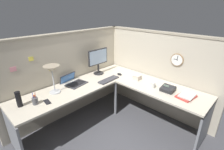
{
  "coord_description": "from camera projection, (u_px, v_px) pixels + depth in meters",
  "views": [
    {
      "loc": [
        -1.87,
        -1.7,
        1.99
      ],
      "look_at": [
        -0.02,
        0.08,
        0.92
      ],
      "focal_mm": 26.54,
      "sensor_mm": 36.0,
      "label": 1
    }
  ],
  "objects": [
    {
      "name": "ground_plane",
      "position": [
        116.0,
        121.0,
        3.1
      ],
      "size": [
        6.8,
        6.8,
        0.0
      ],
      "primitive_type": "plane",
      "color": "#47474C"
    },
    {
      "name": "cubicle_wall_back",
      "position": [
        69.0,
        75.0,
        3.11
      ],
      "size": [
        2.57,
        0.12,
        1.58
      ],
      "color": "#B7AD99",
      "rests_on": "ground"
    },
    {
      "name": "cubicle_wall_right",
      "position": [
        157.0,
        73.0,
        3.2
      ],
      "size": [
        0.12,
        2.37,
        1.58
      ],
      "color": "#B7AD99",
      "rests_on": "ground"
    },
    {
      "name": "desk",
      "position": [
        112.0,
        95.0,
        2.73
      ],
      "size": [
        2.35,
        2.15,
        0.73
      ],
      "color": "beige",
      "rests_on": "ground"
    },
    {
      "name": "monitor",
      "position": [
        98.0,
        60.0,
        3.22
      ],
      "size": [
        0.46,
        0.2,
        0.5
      ],
      "color": "#232326",
      "rests_on": "desk"
    },
    {
      "name": "laptop",
      "position": [
        73.0,
        82.0,
        2.92
      ],
      "size": [
        0.4,
        0.43,
        0.22
      ],
      "color": "#38383D",
      "rests_on": "desk"
    },
    {
      "name": "keyboard",
      "position": [
        109.0,
        80.0,
        3.03
      ],
      "size": [
        0.44,
        0.16,
        0.02
      ],
      "primitive_type": "cube",
      "rotation": [
        0.0,
        0.0,
        0.05
      ],
      "color": "#38383D",
      "rests_on": "desk"
    },
    {
      "name": "computer_mouse",
      "position": [
        119.0,
        74.0,
        3.26
      ],
      "size": [
        0.06,
        0.1,
        0.03
      ],
      "primitive_type": "ellipsoid",
      "color": "black",
      "rests_on": "desk"
    },
    {
      "name": "desk_lamp_dome",
      "position": [
        52.0,
        71.0,
        2.47
      ],
      "size": [
        0.24,
        0.24,
        0.44
      ],
      "color": "#B7BABF",
      "rests_on": "desk"
    },
    {
      "name": "pen_cup",
      "position": [
        35.0,
        101.0,
        2.28
      ],
      "size": [
        0.08,
        0.08,
        0.18
      ],
      "color": "#4C4C51",
      "rests_on": "desk"
    },
    {
      "name": "cell_phone",
      "position": [
        47.0,
        102.0,
        2.34
      ],
      "size": [
        0.08,
        0.15,
        0.01
      ],
      "primitive_type": "cube",
      "rotation": [
        0.0,
        0.0,
        -0.11
      ],
      "color": "black",
      "rests_on": "desk"
    },
    {
      "name": "thermos_flask",
      "position": [
        19.0,
        99.0,
        2.21
      ],
      "size": [
        0.07,
        0.07,
        0.22
      ],
      "primitive_type": "cylinder",
      "color": "black",
      "rests_on": "desk"
    },
    {
      "name": "office_phone",
      "position": [
        168.0,
        89.0,
        2.63
      ],
      "size": [
        0.2,
        0.21,
        0.11
      ],
      "color": "#232326",
      "rests_on": "desk"
    },
    {
      "name": "book_stack",
      "position": [
        187.0,
        96.0,
        2.47
      ],
      "size": [
        0.31,
        0.25,
        0.04
      ],
      "color": "#BF3F38",
      "rests_on": "desk"
    },
    {
      "name": "coffee_mug",
      "position": [
        153.0,
        85.0,
        2.75
      ],
      "size": [
        0.08,
        0.08,
        0.1
      ],
      "primitive_type": "cylinder",
      "color": "silver",
      "rests_on": "desk"
    },
    {
      "name": "tissue_box",
      "position": [
        137.0,
        77.0,
        3.04
      ],
      "size": [
        0.12,
        0.12,
        0.09
      ],
      "primitive_type": "cube",
      "color": "beige",
      "rests_on": "desk"
    },
    {
      "name": "wall_clock",
      "position": [
        177.0,
        60.0,
        2.79
      ],
      "size": [
        0.04,
        0.22,
        0.22
      ],
      "color": "olive"
    },
    {
      "name": "pinned_note_leftmost",
      "position": [
        52.0,
        68.0,
        2.75
      ],
      "size": [
        0.11,
        0.0,
        0.09
      ],
      "primitive_type": "cube",
      "color": "#EAD84C"
    },
    {
      "name": "pinned_note_middle",
      "position": [
        13.0,
        69.0,
        2.33
      ],
      "size": [
        0.09,
        0.0,
        0.07
      ],
      "primitive_type": "cube",
      "color": "pink"
    },
    {
      "name": "pinned_note_rightmost",
      "position": [
        31.0,
        59.0,
        2.47
      ],
      "size": [
        0.07,
        0.0,
        0.06
      ],
      "primitive_type": "cube",
      "color": "#EAD84C"
    }
  ]
}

